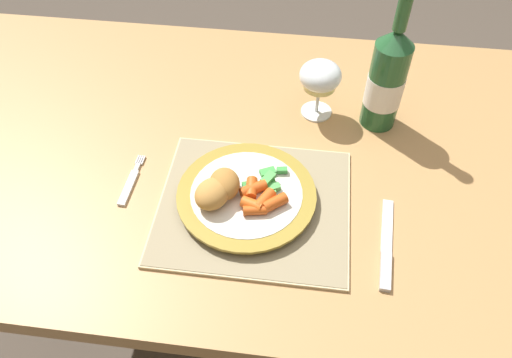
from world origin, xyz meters
TOP-DOWN VIEW (x-y plane):
  - ground_plane at (0.00, 0.00)m, footprint 6.00×6.00m
  - dining_table at (0.00, 0.00)m, footprint 1.58×0.81m
  - placemat at (-0.04, -0.14)m, footprint 0.33×0.30m
  - dinner_plate at (-0.06, -0.13)m, footprint 0.24×0.24m
  - breaded_croquettes at (-0.10, -0.15)m, footprint 0.09×0.10m
  - green_beans_pile at (-0.02, -0.11)m, footprint 0.08×0.07m
  - glazed_carrots at (-0.03, -0.15)m, footprint 0.09×0.08m
  - fork at (-0.27, -0.12)m, footprint 0.02×0.12m
  - table_knife at (0.18, -0.21)m, footprint 0.03×0.18m
  - wine_glass at (0.05, 0.12)m, footprint 0.08×0.08m
  - bottle at (0.18, 0.11)m, footprint 0.07×0.07m

SIDE VIEW (x-z plane):
  - ground_plane at x=0.00m, z-range 0.00..0.00m
  - dining_table at x=0.00m, z-range 0.29..1.03m
  - fork at x=-0.27m, z-range 0.74..0.75m
  - table_knife at x=0.18m, z-range 0.74..0.75m
  - placemat at x=-0.04m, z-range 0.74..0.75m
  - dinner_plate at x=-0.06m, z-range 0.75..0.77m
  - green_beans_pile at x=-0.02m, z-range 0.76..0.78m
  - glazed_carrots at x=-0.03m, z-range 0.77..0.79m
  - breaded_croquettes at x=-0.10m, z-range 0.76..0.81m
  - wine_glass at x=0.05m, z-range 0.77..0.89m
  - bottle at x=0.18m, z-range 0.70..0.99m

